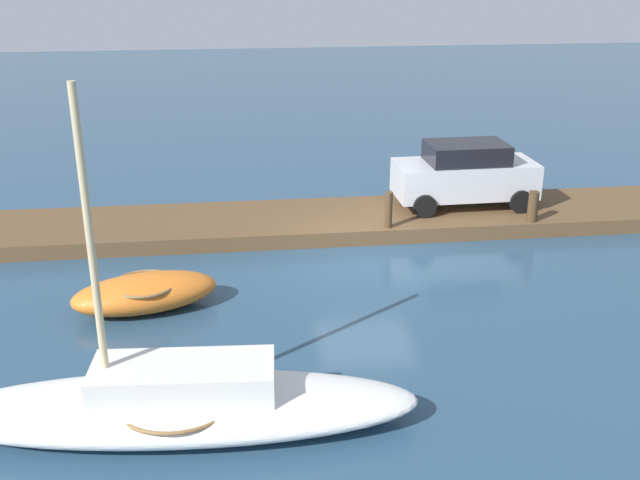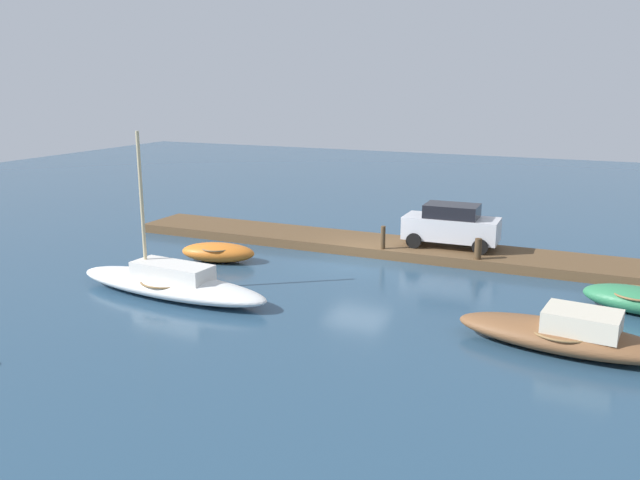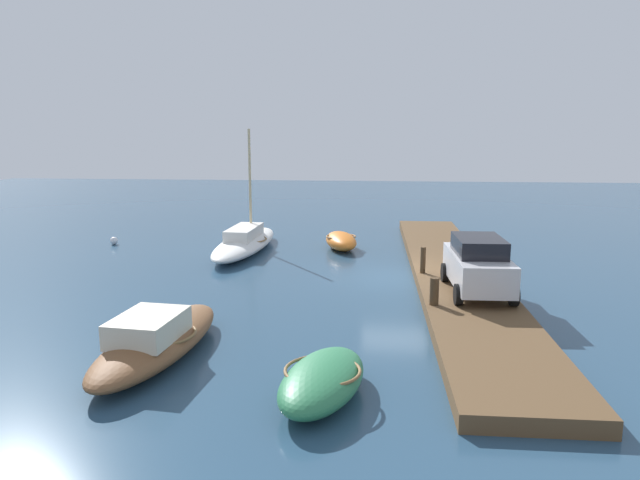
{
  "view_description": "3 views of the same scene",
  "coord_description": "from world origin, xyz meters",
  "px_view_note": "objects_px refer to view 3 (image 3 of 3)",
  "views": [
    {
      "loc": [
        3.32,
        17.24,
        7.29
      ],
      "look_at": [
        1.46,
        2.23,
        1.38
      ],
      "focal_mm": 42.27,
      "sensor_mm": 36.0,
      "label": 1
    },
    {
      "loc": [
        -9.22,
        24.24,
        7.21
      ],
      "look_at": [
        0.99,
        1.62,
        1.18
      ],
      "focal_mm": 36.73,
      "sensor_mm": 36.0,
      "label": 2
    },
    {
      "loc": [
        -21.71,
        1.01,
        5.61
      ],
      "look_at": [
        0.74,
        2.96,
        1.29
      ],
      "focal_mm": 32.7,
      "sensor_mm": 36.0,
      "label": 3
    }
  ],
  "objects_px": {
    "motorboat_brown": "(157,339)",
    "marker_buoy": "(114,241)",
    "mooring_post_mid_west": "(423,260)",
    "rowboat_green": "(323,380)",
    "sailboat_white": "(245,242)",
    "parked_car": "(478,264)",
    "rowboat_orange": "(341,241)",
    "mooring_post_west": "(434,291)"
  },
  "relations": [
    {
      "from": "mooring_post_west",
      "to": "mooring_post_mid_west",
      "type": "bearing_deg",
      "value": 0.0
    },
    {
      "from": "mooring_post_west",
      "to": "motorboat_brown",
      "type": "bearing_deg",
      "value": 117.9
    },
    {
      "from": "rowboat_green",
      "to": "parked_car",
      "type": "relative_size",
      "value": 0.91
    },
    {
      "from": "motorboat_brown",
      "to": "sailboat_white",
      "type": "distance_m",
      "value": 12.78
    },
    {
      "from": "rowboat_green",
      "to": "motorboat_brown",
      "type": "relative_size",
      "value": 0.6
    },
    {
      "from": "rowboat_green",
      "to": "marker_buoy",
      "type": "bearing_deg",
      "value": 49.41
    },
    {
      "from": "motorboat_brown",
      "to": "rowboat_green",
      "type": "bearing_deg",
      "value": -107.18
    },
    {
      "from": "rowboat_green",
      "to": "rowboat_orange",
      "type": "distance_m",
      "value": 15.55
    },
    {
      "from": "marker_buoy",
      "to": "mooring_post_mid_west",
      "type": "bearing_deg",
      "value": -112.89
    },
    {
      "from": "rowboat_green",
      "to": "rowboat_orange",
      "type": "bearing_deg",
      "value": 14.44
    },
    {
      "from": "motorboat_brown",
      "to": "sailboat_white",
      "type": "relative_size",
      "value": 0.76
    },
    {
      "from": "rowboat_green",
      "to": "sailboat_white",
      "type": "distance_m",
      "value": 15.39
    },
    {
      "from": "mooring_post_west",
      "to": "marker_buoy",
      "type": "bearing_deg",
      "value": 55.27
    },
    {
      "from": "sailboat_white",
      "to": "marker_buoy",
      "type": "height_order",
      "value": "sailboat_white"
    },
    {
      "from": "mooring_post_mid_west",
      "to": "parked_car",
      "type": "relative_size",
      "value": 0.25
    },
    {
      "from": "rowboat_orange",
      "to": "marker_buoy",
      "type": "xyz_separation_m",
      "value": [
        0.13,
        11.18,
        -0.21
      ]
    },
    {
      "from": "motorboat_brown",
      "to": "mooring_post_west",
      "type": "bearing_deg",
      "value": -55.86
    },
    {
      "from": "mooring_post_mid_west",
      "to": "parked_car",
      "type": "height_order",
      "value": "parked_car"
    },
    {
      "from": "motorboat_brown",
      "to": "mooring_post_mid_west",
      "type": "height_order",
      "value": "mooring_post_mid_west"
    },
    {
      "from": "rowboat_green",
      "to": "mooring_post_mid_west",
      "type": "relative_size",
      "value": 3.71
    },
    {
      "from": "motorboat_brown",
      "to": "marker_buoy",
      "type": "height_order",
      "value": "motorboat_brown"
    },
    {
      "from": "marker_buoy",
      "to": "rowboat_green",
      "type": "bearing_deg",
      "value": -143.54
    },
    {
      "from": "sailboat_white",
      "to": "parked_car",
      "type": "distance_m",
      "value": 11.93
    },
    {
      "from": "rowboat_orange",
      "to": "mooring_post_mid_west",
      "type": "relative_size",
      "value": 3.4
    },
    {
      "from": "mooring_post_mid_west",
      "to": "rowboat_green",
      "type": "bearing_deg",
      "value": 163.17
    },
    {
      "from": "rowboat_green",
      "to": "mooring_post_west",
      "type": "distance_m",
      "value": 6.35
    },
    {
      "from": "mooring_post_mid_west",
      "to": "parked_car",
      "type": "bearing_deg",
      "value": -148.78
    },
    {
      "from": "motorboat_brown",
      "to": "mooring_post_west",
      "type": "relative_size",
      "value": 7.23
    },
    {
      "from": "rowboat_green",
      "to": "sailboat_white",
      "type": "relative_size",
      "value": 0.46
    },
    {
      "from": "motorboat_brown",
      "to": "marker_buoy",
      "type": "bearing_deg",
      "value": 34.13
    },
    {
      "from": "mooring_post_west",
      "to": "marker_buoy",
      "type": "xyz_separation_m",
      "value": [
        10.04,
        14.48,
        -0.63
      ]
    },
    {
      "from": "parked_car",
      "to": "marker_buoy",
      "type": "height_order",
      "value": "parked_car"
    },
    {
      "from": "rowboat_orange",
      "to": "motorboat_brown",
      "type": "distance_m",
      "value": 14.23
    },
    {
      "from": "mooring_post_west",
      "to": "marker_buoy",
      "type": "distance_m",
      "value": 17.63
    },
    {
      "from": "rowboat_orange",
      "to": "mooring_post_west",
      "type": "relative_size",
      "value": 3.99
    },
    {
      "from": "motorboat_brown",
      "to": "sailboat_white",
      "type": "bearing_deg",
      "value": 8.68
    },
    {
      "from": "rowboat_orange",
      "to": "mooring_post_mid_west",
      "type": "distance_m",
      "value": 6.85
    },
    {
      "from": "marker_buoy",
      "to": "parked_car",
      "type": "bearing_deg",
      "value": -118.27
    },
    {
      "from": "sailboat_white",
      "to": "parked_car",
      "type": "relative_size",
      "value": 2.0
    },
    {
      "from": "sailboat_white",
      "to": "rowboat_orange",
      "type": "bearing_deg",
      "value": -74.32
    },
    {
      "from": "mooring_post_west",
      "to": "rowboat_green",
      "type": "bearing_deg",
      "value": 152.84
    },
    {
      "from": "mooring_post_west",
      "to": "mooring_post_mid_west",
      "type": "height_order",
      "value": "mooring_post_mid_west"
    }
  ]
}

